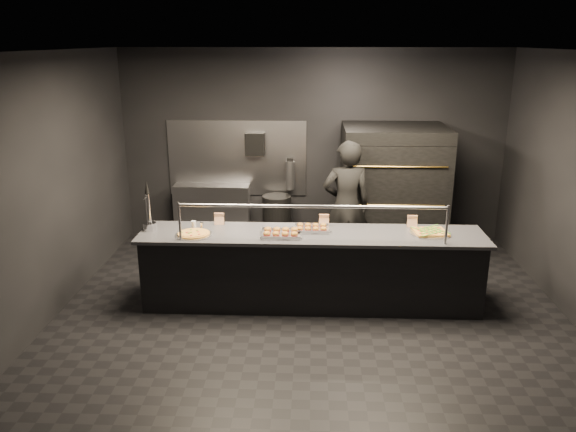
{
  "coord_description": "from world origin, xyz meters",
  "views": [
    {
      "loc": [
        -0.02,
        -6.28,
        3.12
      ],
      "look_at": [
        -0.29,
        0.2,
        1.07
      ],
      "focal_mm": 35.0,
      "sensor_mm": 36.0,
      "label": 1
    }
  ],
  "objects_px": {
    "service_counter": "(311,269)",
    "trash_bin": "(277,219)",
    "worker": "(346,206)",
    "round_pizza": "(194,234)",
    "square_pizza": "(430,232)",
    "slider_tray_b": "(312,228)",
    "fire_extinguisher": "(290,175)",
    "towel_dispenser": "(255,144)",
    "prep_shelf": "(213,212)",
    "beer_tap": "(149,216)",
    "slider_tray_a": "(281,233)",
    "pizza_oven": "(392,189)"
  },
  "relations": [
    {
      "from": "pizza_oven",
      "to": "slider_tray_b",
      "type": "relative_size",
      "value": 4.04
    },
    {
      "from": "fire_extinguisher",
      "to": "worker",
      "type": "height_order",
      "value": "worker"
    },
    {
      "from": "slider_tray_b",
      "to": "slider_tray_a",
      "type": "bearing_deg",
      "value": -150.57
    },
    {
      "from": "service_counter",
      "to": "prep_shelf",
      "type": "xyz_separation_m",
      "value": [
        -1.6,
        2.32,
        -0.01
      ]
    },
    {
      "from": "round_pizza",
      "to": "slider_tray_a",
      "type": "xyz_separation_m",
      "value": [
        1.02,
        0.04,
        0.01
      ]
    },
    {
      "from": "slider_tray_b",
      "to": "pizza_oven",
      "type": "bearing_deg",
      "value": 56.08
    },
    {
      "from": "prep_shelf",
      "to": "slider_tray_b",
      "type": "distance_m",
      "value": 2.77
    },
    {
      "from": "worker",
      "to": "trash_bin",
      "type": "bearing_deg",
      "value": -51.38
    },
    {
      "from": "square_pizza",
      "to": "trash_bin",
      "type": "relative_size",
      "value": 0.63
    },
    {
      "from": "round_pizza",
      "to": "slider_tray_b",
      "type": "height_order",
      "value": "slider_tray_b"
    },
    {
      "from": "round_pizza",
      "to": "service_counter",
      "type": "bearing_deg",
      "value": 5.36
    },
    {
      "from": "pizza_oven",
      "to": "fire_extinguisher",
      "type": "xyz_separation_m",
      "value": [
        -1.55,
        0.5,
        0.09
      ]
    },
    {
      "from": "round_pizza",
      "to": "slider_tray_b",
      "type": "xyz_separation_m",
      "value": [
        1.38,
        0.25,
        0.01
      ]
    },
    {
      "from": "beer_tap",
      "to": "towel_dispenser",
      "type": "bearing_deg",
      "value": 65.98
    },
    {
      "from": "towel_dispenser",
      "to": "slider_tray_b",
      "type": "xyz_separation_m",
      "value": [
        0.9,
        -2.28,
        -0.61
      ]
    },
    {
      "from": "fire_extinguisher",
      "to": "beer_tap",
      "type": "relative_size",
      "value": 0.83
    },
    {
      "from": "round_pizza",
      "to": "towel_dispenser",
      "type": "bearing_deg",
      "value": 79.14
    },
    {
      "from": "slider_tray_b",
      "to": "square_pizza",
      "type": "bearing_deg",
      "value": -3.04
    },
    {
      "from": "fire_extinguisher",
      "to": "trash_bin",
      "type": "distance_m",
      "value": 0.74
    },
    {
      "from": "fire_extinguisher",
      "to": "square_pizza",
      "type": "height_order",
      "value": "fire_extinguisher"
    },
    {
      "from": "fire_extinguisher",
      "to": "slider_tray_a",
      "type": "relative_size",
      "value": 0.99
    },
    {
      "from": "prep_shelf",
      "to": "beer_tap",
      "type": "distance_m",
      "value": 2.4
    },
    {
      "from": "slider_tray_a",
      "to": "slider_tray_b",
      "type": "distance_m",
      "value": 0.42
    },
    {
      "from": "pizza_oven",
      "to": "worker",
      "type": "height_order",
      "value": "pizza_oven"
    },
    {
      "from": "pizza_oven",
      "to": "worker",
      "type": "bearing_deg",
      "value": -135.85
    },
    {
      "from": "trash_bin",
      "to": "square_pizza",
      "type": "bearing_deg",
      "value": -47.9
    },
    {
      "from": "service_counter",
      "to": "slider_tray_a",
      "type": "relative_size",
      "value": 8.06
    },
    {
      "from": "prep_shelf",
      "to": "fire_extinguisher",
      "type": "distance_m",
      "value": 1.39
    },
    {
      "from": "trash_bin",
      "to": "service_counter",
      "type": "bearing_deg",
      "value": -75.9
    },
    {
      "from": "worker",
      "to": "square_pizza",
      "type": "bearing_deg",
      "value": 121.67
    },
    {
      "from": "fire_extinguisher",
      "to": "square_pizza",
      "type": "xyz_separation_m",
      "value": [
        1.75,
        -2.36,
        -0.12
      ]
    },
    {
      "from": "prep_shelf",
      "to": "square_pizza",
      "type": "xyz_separation_m",
      "value": [
        3.0,
        -2.28,
        0.49
      ]
    },
    {
      "from": "service_counter",
      "to": "trash_bin",
      "type": "bearing_deg",
      "value": 104.1
    },
    {
      "from": "pizza_oven",
      "to": "worker",
      "type": "xyz_separation_m",
      "value": [
        -0.72,
        -0.7,
        -0.05
      ]
    },
    {
      "from": "towel_dispenser",
      "to": "slider_tray_b",
      "type": "bearing_deg",
      "value": -68.42
    },
    {
      "from": "service_counter",
      "to": "round_pizza",
      "type": "xyz_separation_m",
      "value": [
        -1.38,
        -0.13,
        0.47
      ]
    },
    {
      "from": "prep_shelf",
      "to": "round_pizza",
      "type": "relative_size",
      "value": 2.79
    },
    {
      "from": "service_counter",
      "to": "trash_bin",
      "type": "height_order",
      "value": "service_counter"
    },
    {
      "from": "beer_tap",
      "to": "worker",
      "type": "height_order",
      "value": "worker"
    },
    {
      "from": "pizza_oven",
      "to": "slider_tray_a",
      "type": "xyz_separation_m",
      "value": [
        -1.56,
        -1.99,
        -0.02
      ]
    },
    {
      "from": "round_pizza",
      "to": "slider_tray_a",
      "type": "distance_m",
      "value": 1.02
    },
    {
      "from": "towel_dispenser",
      "to": "square_pizza",
      "type": "bearing_deg",
      "value": -45.61
    },
    {
      "from": "round_pizza",
      "to": "slider_tray_b",
      "type": "bearing_deg",
      "value": 10.06
    },
    {
      "from": "towel_dispenser",
      "to": "slider_tray_b",
      "type": "distance_m",
      "value": 2.52
    },
    {
      "from": "fire_extinguisher",
      "to": "slider_tray_a",
      "type": "height_order",
      "value": "fire_extinguisher"
    },
    {
      "from": "slider_tray_a",
      "to": "fire_extinguisher",
      "type": "bearing_deg",
      "value": 89.73
    },
    {
      "from": "round_pizza",
      "to": "trash_bin",
      "type": "distance_m",
      "value": 2.54
    },
    {
      "from": "fire_extinguisher",
      "to": "slider_tray_a",
      "type": "bearing_deg",
      "value": -90.27
    },
    {
      "from": "round_pizza",
      "to": "square_pizza",
      "type": "xyz_separation_m",
      "value": [
        2.78,
        0.17,
        0.0
      ]
    },
    {
      "from": "square_pizza",
      "to": "prep_shelf",
      "type": "bearing_deg",
      "value": 142.77
    }
  ]
}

